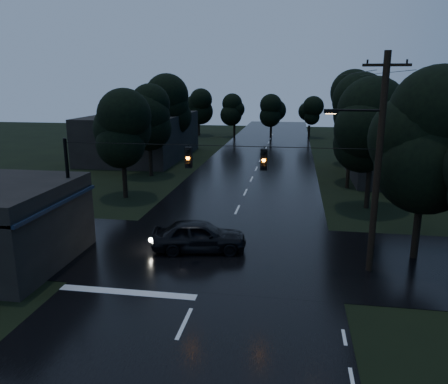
# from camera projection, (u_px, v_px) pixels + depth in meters

# --- Properties ---
(main_road) EXTENTS (12.00, 120.00, 0.02)m
(main_road) POSITION_uv_depth(u_px,v_px,m) (252.00, 179.00, 40.09)
(main_road) COLOR black
(main_road) RESTS_ON ground
(cross_street) EXTENTS (60.00, 9.00, 0.02)m
(cross_street) POSITION_uv_depth(u_px,v_px,m) (217.00, 253.00, 22.87)
(cross_street) COLOR black
(cross_street) RESTS_ON ground
(building_far_right) EXTENTS (10.00, 14.00, 4.40)m
(building_far_right) POSITION_uv_depth(u_px,v_px,m) (404.00, 153.00, 41.21)
(building_far_right) COLOR black
(building_far_right) RESTS_ON ground
(building_far_left) EXTENTS (10.00, 16.00, 5.00)m
(building_far_left) POSITION_uv_depth(u_px,v_px,m) (142.00, 136.00, 51.22)
(building_far_left) COLOR black
(building_far_left) RESTS_ON ground
(utility_pole_main) EXTENTS (3.50, 0.30, 10.00)m
(utility_pole_main) POSITION_uv_depth(u_px,v_px,m) (376.00, 161.00, 19.47)
(utility_pole_main) COLOR black
(utility_pole_main) RESTS_ON ground
(utility_pole_far) EXTENTS (2.00, 0.30, 7.50)m
(utility_pole_far) POSITION_uv_depth(u_px,v_px,m) (350.00, 142.00, 35.94)
(utility_pole_far) COLOR black
(utility_pole_far) RESTS_ON ground
(anchor_pole_left) EXTENTS (0.18, 0.18, 6.00)m
(anchor_pole_left) POSITION_uv_depth(u_px,v_px,m) (70.00, 197.00, 22.34)
(anchor_pole_left) COLOR black
(anchor_pole_left) RESTS_ON ground
(span_signals) EXTENTS (15.00, 0.37, 1.12)m
(span_signals) POSITION_uv_depth(u_px,v_px,m) (225.00, 158.00, 20.53)
(span_signals) COLOR black
(span_signals) RESTS_ON ground
(tree_corner_near) EXTENTS (4.48, 4.48, 9.44)m
(tree_corner_near) POSITION_uv_depth(u_px,v_px,m) (427.00, 140.00, 20.80)
(tree_corner_near) COLOR black
(tree_corner_near) RESTS_ON ground
(tree_left_a) EXTENTS (3.92, 3.92, 8.26)m
(tree_left_a) POSITION_uv_depth(u_px,v_px,m) (122.00, 130.00, 32.55)
(tree_left_a) COLOR black
(tree_left_a) RESTS_ON ground
(tree_left_b) EXTENTS (4.20, 4.20, 8.85)m
(tree_left_b) POSITION_uv_depth(u_px,v_px,m) (149.00, 116.00, 40.20)
(tree_left_b) COLOR black
(tree_left_b) RESTS_ON ground
(tree_left_c) EXTENTS (4.48, 4.48, 9.44)m
(tree_left_c) POSITION_uv_depth(u_px,v_px,m) (172.00, 106.00, 49.77)
(tree_left_c) COLOR black
(tree_left_c) RESTS_ON ground
(tree_right_a) EXTENTS (4.20, 4.20, 8.85)m
(tree_right_a) POSITION_uv_depth(u_px,v_px,m) (373.00, 129.00, 29.66)
(tree_right_a) COLOR black
(tree_right_a) RESTS_ON ground
(tree_right_b) EXTENTS (4.48, 4.48, 9.44)m
(tree_right_b) POSITION_uv_depth(u_px,v_px,m) (365.00, 115.00, 37.13)
(tree_right_b) COLOR black
(tree_right_b) RESTS_ON ground
(tree_right_c) EXTENTS (4.76, 4.76, 10.03)m
(tree_right_c) POSITION_uv_depth(u_px,v_px,m) (357.00, 104.00, 46.51)
(tree_right_c) COLOR black
(tree_right_c) RESTS_ON ground
(car) EXTENTS (5.21, 2.83, 1.68)m
(car) POSITION_uv_depth(u_px,v_px,m) (199.00, 236.00, 22.98)
(car) COLOR black
(car) RESTS_ON ground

